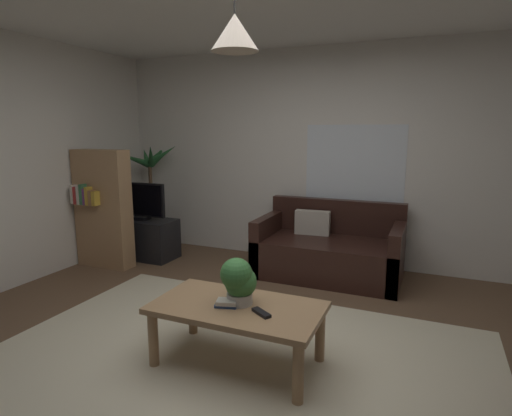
% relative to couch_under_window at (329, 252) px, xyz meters
% --- Properties ---
extents(floor, '(5.50, 4.90, 0.02)m').
position_rel_couch_under_window_xyz_m(floor, '(-0.18, -1.96, -0.28)').
color(floor, brown).
rests_on(floor, ground).
extents(rug, '(3.58, 2.69, 0.01)m').
position_rel_couch_under_window_xyz_m(rug, '(-0.18, -2.16, -0.27)').
color(rug, beige).
rests_on(rug, ground).
extents(wall_back, '(5.62, 0.06, 2.59)m').
position_rel_couch_under_window_xyz_m(wall_back, '(-0.18, 0.52, 1.02)').
color(wall_back, silver).
rests_on(wall_back, ground).
extents(window_pane, '(1.15, 0.01, 1.17)m').
position_rel_couch_under_window_xyz_m(window_pane, '(0.16, 0.49, 0.83)').
color(window_pane, white).
extents(couch_under_window, '(1.57, 0.86, 0.82)m').
position_rel_couch_under_window_xyz_m(couch_under_window, '(0.00, 0.00, 0.00)').
color(couch_under_window, black).
rests_on(couch_under_window, ground).
extents(coffee_table, '(1.17, 0.64, 0.44)m').
position_rel_couch_under_window_xyz_m(coffee_table, '(-0.16, -2.04, 0.10)').
color(coffee_table, '#A87F56').
rests_on(coffee_table, ground).
extents(book_on_table_0, '(0.17, 0.12, 0.02)m').
position_rel_couch_under_window_xyz_m(book_on_table_0, '(-0.22, -2.09, 0.17)').
color(book_on_table_0, '#2D4C8C').
rests_on(book_on_table_0, coffee_table).
extents(book_on_table_1, '(0.16, 0.13, 0.03)m').
position_rel_couch_under_window_xyz_m(book_on_table_1, '(-0.21, -2.09, 0.20)').
color(book_on_table_1, beige).
rests_on(book_on_table_1, coffee_table).
extents(remote_on_table_0, '(0.16, 0.13, 0.02)m').
position_rel_couch_under_window_xyz_m(remote_on_table_0, '(0.05, -2.11, 0.17)').
color(remote_on_table_0, black).
rests_on(remote_on_table_0, coffee_table).
extents(potted_plant_on_table, '(0.24, 0.26, 0.33)m').
position_rel_couch_under_window_xyz_m(potted_plant_on_table, '(-0.16, -2.02, 0.34)').
color(potted_plant_on_table, beige).
rests_on(potted_plant_on_table, coffee_table).
extents(tv_stand, '(0.90, 0.44, 0.50)m').
position_rel_couch_under_window_xyz_m(tv_stand, '(-2.38, -0.26, -0.02)').
color(tv_stand, black).
rests_on(tv_stand, ground).
extents(tv, '(0.75, 0.16, 0.47)m').
position_rel_couch_under_window_xyz_m(tv, '(-2.38, -0.28, 0.47)').
color(tv, black).
rests_on(tv, tv_stand).
extents(potted_palm_corner, '(0.83, 0.84, 1.47)m').
position_rel_couch_under_window_xyz_m(potted_palm_corner, '(-2.55, 0.20, 0.43)').
color(potted_palm_corner, '#4C4C51').
rests_on(potted_palm_corner, ground).
extents(bookshelf_corner, '(0.70, 0.31, 1.40)m').
position_rel_couch_under_window_xyz_m(bookshelf_corner, '(-2.57, -0.72, 0.43)').
color(bookshelf_corner, '#A87F56').
rests_on(bookshelf_corner, ground).
extents(pendant_lamp, '(0.30, 0.30, 0.49)m').
position_rel_couch_under_window_xyz_m(pendant_lamp, '(-0.16, -2.04, 1.94)').
color(pendant_lamp, black).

